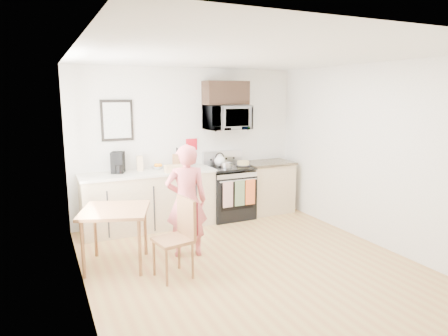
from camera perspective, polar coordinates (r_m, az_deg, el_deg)
name	(u,v)px	position (r m, az deg, el deg)	size (l,w,h in m)	color
floor	(252,266)	(5.26, 4.05, -13.77)	(4.60, 4.60, 0.00)	#A67240
back_wall	(188,144)	(6.94, -5.10, 3.36)	(4.00, 0.04, 2.60)	silver
front_wall	(414,218)	(3.13, 25.46, -6.50)	(4.00, 0.04, 2.60)	silver
left_wall	(80,181)	(4.28, -19.84, -1.73)	(0.04, 4.60, 2.60)	silver
right_wall	(376,155)	(6.09, 20.89, 1.71)	(0.04, 4.60, 2.60)	silver
ceiling	(255,55)	(4.81, 4.46, 15.73)	(4.00, 4.60, 0.04)	white
window	(75,147)	(5.03, -20.49, 2.88)	(0.06, 1.40, 1.50)	white
cabinet_left	(149,201)	(6.59, -10.64, -4.70)	(2.10, 0.60, 0.90)	tan
countertop_left	(148,173)	(6.49, -10.78, -0.69)	(2.14, 0.64, 0.04)	beige
cabinet_right	(267,188)	(7.44, 6.23, -2.83)	(0.84, 0.60, 0.90)	tan
countertop_right	(268,163)	(7.35, 6.30, 0.74)	(0.88, 0.64, 0.04)	black
range	(229,193)	(7.05, 0.75, -3.63)	(0.76, 0.70, 1.16)	black
microwave	(227,118)	(6.94, 0.40, 7.22)	(0.76, 0.51, 0.42)	silver
upper_cabinet	(226,93)	(6.97, 0.24, 10.69)	(0.76, 0.35, 0.40)	black
wall_art	(117,120)	(6.56, -15.04, 6.58)	(0.50, 0.04, 0.65)	black
wall_trivet	(191,144)	(6.95, -4.67, 3.37)	(0.20, 0.02, 0.20)	#B60F1C
person	(186,201)	(5.35, -5.39, -4.71)	(0.55, 0.36, 1.52)	#BF3934
dining_table	(115,216)	(5.20, -15.30, -6.58)	(0.89, 0.89, 0.75)	brown
chair	(183,226)	(4.83, -5.94, -8.23)	(0.50, 0.46, 0.95)	brown
knife_block	(178,161)	(6.70, -6.62, 0.99)	(0.11, 0.15, 0.24)	brown
utensil_crock	(184,157)	(6.83, -5.75, 1.51)	(0.13, 0.13, 0.39)	#B60F1C
fruit_bowl	(158,167)	(6.71, -9.41, 0.20)	(0.25, 0.25, 0.09)	white
milk_carton	(140,163)	(6.56, -11.93, 0.65)	(0.09, 0.09, 0.24)	tan
coffee_maker	(118,163)	(6.46, -14.90, 0.68)	(0.26, 0.31, 0.33)	black
bread_bag	(175,168)	(6.37, -7.00, -0.07)	(0.32, 0.15, 0.12)	#E0B875
cake	(243,163)	(6.98, 2.75, 0.65)	(0.25, 0.25, 0.08)	black
kettle	(220,160)	(6.93, -0.61, 1.11)	(0.19, 0.19, 0.24)	white
pot	(226,165)	(6.79, 0.33, 0.43)	(0.18, 0.31, 0.09)	silver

